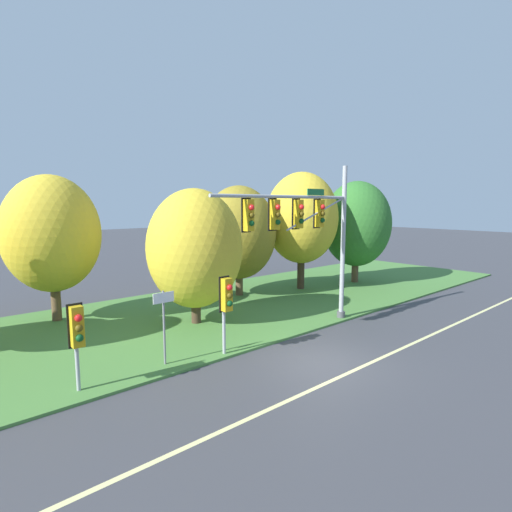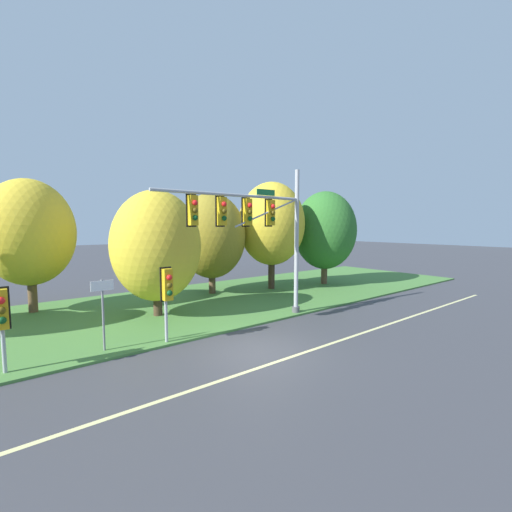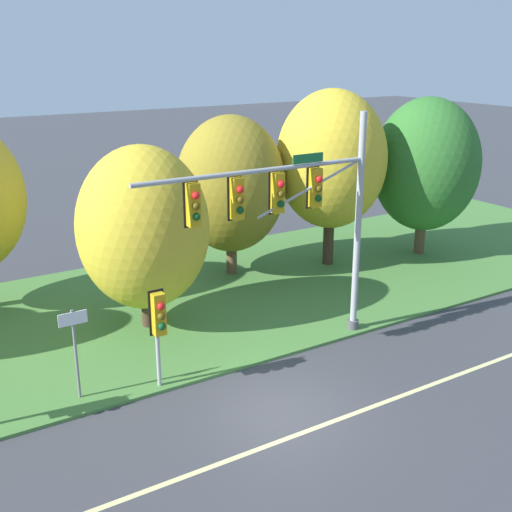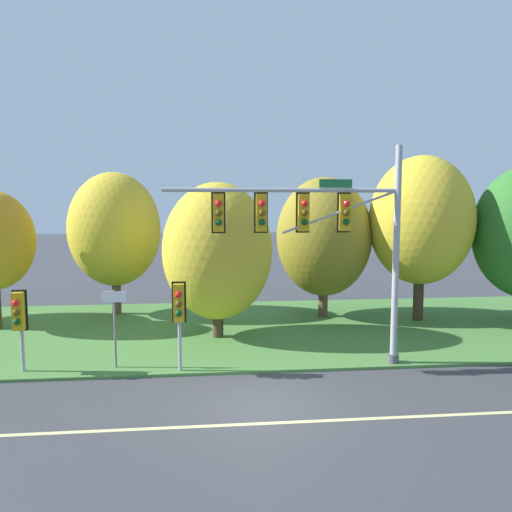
{
  "view_description": "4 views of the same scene",
  "coord_description": "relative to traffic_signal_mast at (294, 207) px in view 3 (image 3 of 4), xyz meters",
  "views": [
    {
      "loc": [
        -10.93,
        -8.89,
        5.72
      ],
      "look_at": [
        -0.09,
        3.58,
        3.55
      ],
      "focal_mm": 28.0,
      "sensor_mm": 36.0,
      "label": 1
    },
    {
      "loc": [
        -7.81,
        -9.61,
        4.66
      ],
      "look_at": [
        3.09,
        3.97,
        3.11
      ],
      "focal_mm": 24.0,
      "sensor_mm": 36.0,
      "label": 2
    },
    {
      "loc": [
        -8.61,
        -12.64,
        9.51
      ],
      "look_at": [
        1.4,
        3.57,
        3.17
      ],
      "focal_mm": 45.0,
      "sensor_mm": 36.0,
      "label": 3
    },
    {
      "loc": [
        -1.5,
        -13.28,
        5.61
      ],
      "look_at": [
        0.31,
        4.19,
        3.72
      ],
      "focal_mm": 35.0,
      "sensor_mm": 36.0,
      "label": 4
    }
  ],
  "objects": [
    {
      "name": "lane_stripe",
      "position": [
        -2.33,
        -4.1,
        -4.77
      ],
      "size": [
        36.0,
        0.16,
        0.01
      ],
      "primitive_type": "cube",
      "color": "beige",
      "rests_on": "ground"
    },
    {
      "name": "grass_verge",
      "position": [
        -2.33,
        5.35,
        -4.73
      ],
      "size": [
        48.0,
        11.5,
        0.1
      ],
      "primitive_type": "cube",
      "color": "#477A38",
      "rests_on": "ground"
    },
    {
      "name": "tree_right_far",
      "position": [
        6.13,
        5.97,
        -0.0
      ],
      "size": [
        4.75,
        4.75,
        7.66
      ],
      "color": "#423021",
      "rests_on": "grass_verge"
    },
    {
      "name": "tree_furthest_back",
      "position": [
        10.75,
        4.94,
        -0.5
      ],
      "size": [
        4.82,
        4.82,
        7.2
      ],
      "color": "brown",
      "rests_on": "grass_verge"
    },
    {
      "name": "tree_mid_verge",
      "position": [
        -3.33,
        3.98,
        -1.14
      ],
      "size": [
        4.45,
        4.45,
        6.33
      ],
      "color": "#423021",
      "rests_on": "grass_verge"
    },
    {
      "name": "route_sign_post",
      "position": [
        -6.85,
        0.47,
        -2.99
      ],
      "size": [
        0.79,
        0.08,
        2.64
      ],
      "color": "slate",
      "rests_on": "grass_verge"
    },
    {
      "name": "ground_plane",
      "position": [
        -2.33,
        -2.9,
        -4.78
      ],
      "size": [
        160.0,
        160.0,
        0.0
      ],
      "primitive_type": "plane",
      "color": "#3D3D42"
    },
    {
      "name": "tree_tall_centre",
      "position": [
        1.86,
        7.18,
        -0.81
      ],
      "size": [
        4.54,
        4.54,
        6.71
      ],
      "color": "brown",
      "rests_on": "grass_verge"
    },
    {
      "name": "traffic_signal_mast",
      "position": [
        0.0,
        0.0,
        0.0
      ],
      "size": [
        7.98,
        0.49,
        7.4
      ],
      "color": "#9EA0A5",
      "rests_on": "grass_verge"
    },
    {
      "name": "pedestrian_signal_further_along",
      "position": [
        -4.68,
        -0.26,
        -2.54
      ],
      "size": [
        0.46,
        0.55,
        2.98
      ],
      "color": "#9EA0A5",
      "rests_on": "grass_verge"
    }
  ]
}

